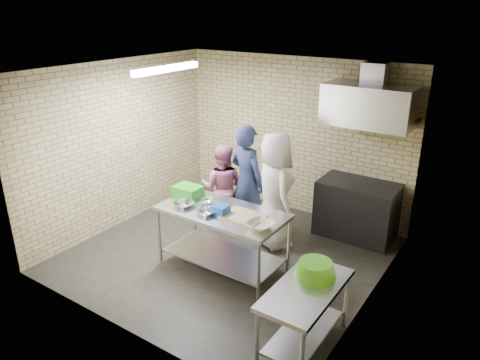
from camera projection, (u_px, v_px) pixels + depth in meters
name	position (u px, v px, depth m)	size (l,w,h in m)	color
floor	(227.00, 254.00, 6.72)	(4.20, 4.20, 0.00)	black
ceiling	(225.00, 70.00, 5.73)	(4.20, 4.20, 0.00)	black
back_wall	(293.00, 136.00, 7.77)	(4.20, 0.06, 2.70)	tan
front_wall	(114.00, 224.00, 4.68)	(4.20, 0.06, 2.70)	tan
left_wall	(121.00, 145.00, 7.32)	(0.06, 4.00, 2.70)	tan
right_wall	(376.00, 205.00, 5.13)	(0.06, 4.00, 2.70)	tan
prep_table	(223.00, 239.00, 6.25)	(1.75, 0.88, 0.88)	silver
side_counter	(304.00, 317.00, 4.80)	(0.60, 1.20, 0.75)	silver
stove	(357.00, 210.00, 7.13)	(1.20, 0.70, 0.90)	black
range_hood	(369.00, 106.00, 6.56)	(1.30, 0.60, 0.60)	silver
hood_duct	(375.00, 73.00, 6.51)	(0.35, 0.30, 0.30)	#A5A8AD
wall_shelf	(392.00, 118.00, 6.62)	(0.80, 0.20, 0.04)	#3F2B19
fluorescent_fixture	(166.00, 69.00, 6.27)	(0.10, 1.25, 0.08)	white
green_crate	(188.00, 191.00, 6.52)	(0.39, 0.29, 0.16)	#1F981C
blue_tub	(221.00, 210.00, 5.97)	(0.19, 0.19, 0.13)	blue
cutting_board	(243.00, 217.00, 5.89)	(0.54, 0.41, 0.03)	tan
mixing_bowl_a	(184.00, 205.00, 6.19)	(0.27, 0.27, 0.07)	#B2B5B9
mixing_bowl_b	(207.00, 202.00, 6.27)	(0.21, 0.21, 0.07)	#B6B9BE
mixing_bowl_c	(206.00, 213.00, 5.96)	(0.25, 0.25, 0.06)	silver
ceramic_bowl	(261.00, 225.00, 5.60)	(0.34, 0.34, 0.08)	beige
green_basin	(315.00, 269.00, 4.83)	(0.46, 0.46, 0.17)	#59C626
bottle_red	(376.00, 108.00, 6.71)	(0.07, 0.07, 0.18)	#B22619
bottle_green	(403.00, 113.00, 6.51)	(0.06, 0.06, 0.15)	green
man_navy	(247.00, 181.00, 7.04)	(0.66, 0.43, 1.80)	#161D37
woman_pink	(222.00, 187.00, 7.28)	(0.70, 0.54, 1.44)	#C3678A
woman_white	(275.00, 190.00, 6.72)	(0.87, 0.57, 1.78)	silver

